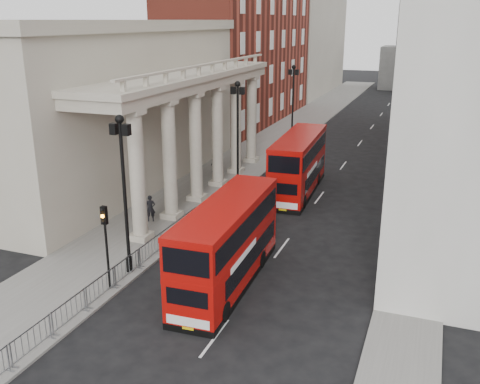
{
  "coord_description": "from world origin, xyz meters",
  "views": [
    {
      "loc": [
        13.91,
        -17.92,
        12.78
      ],
      "look_at": [
        2.95,
        11.1,
        2.78
      ],
      "focal_mm": 40.0,
      "sensor_mm": 36.0,
      "label": 1
    }
  ],
  "objects": [
    {
      "name": "portico_building",
      "position": [
        -10.5,
        18.0,
        6.0
      ],
      "size": [
        9.0,
        28.0,
        12.0
      ],
      "primitive_type": "cube",
      "color": "#A19987",
      "rests_on": "ground"
    },
    {
      "name": "monument_column",
      "position": [
        6.0,
        92.0,
        15.98
      ],
      "size": [
        8.0,
        8.0,
        54.2
      ],
      "color": "#60605E",
      "rests_on": "ground"
    },
    {
      "name": "bus_near",
      "position": [
        4.66,
        4.78,
        2.25
      ],
      "size": [
        2.77,
        10.05,
        4.3
      ],
      "rotation": [
        0.0,
        0.0,
        0.04
      ],
      "color": "#A60B07",
      "rests_on": "ground"
    },
    {
      "name": "crowd_barriers",
      "position": [
        -0.35,
        2.23,
        0.67
      ],
      "size": [
        0.5,
        18.75,
        1.1
      ],
      "color": "gray",
      "rests_on": "sidewalk_west"
    },
    {
      "name": "traffic_light",
      "position": [
        -0.5,
        1.98,
        3.11
      ],
      "size": [
        0.28,
        0.33,
        4.3
      ],
      "color": "black",
      "rests_on": "sidewalk_west"
    },
    {
      "name": "lamp_post_north",
      "position": [
        -0.6,
        36.0,
        4.91
      ],
      "size": [
        1.05,
        0.44,
        8.32
      ],
      "color": "black",
      "rests_on": "sidewalk_west"
    },
    {
      "name": "lamp_post_mid",
      "position": [
        -0.6,
        20.0,
        4.91
      ],
      "size": [
        1.05,
        0.44,
        8.32
      ],
      "color": "black",
      "rests_on": "sidewalk_west"
    },
    {
      "name": "pedestrian_a",
      "position": [
        -3.26,
        10.91,
        0.99
      ],
      "size": [
        0.76,
        0.66,
        1.75
      ],
      "primitive_type": "imported",
      "rotation": [
        0.0,
        0.0,
        0.47
      ],
      "color": "black",
      "rests_on": "sidewalk_west"
    },
    {
      "name": "lamp_post_south",
      "position": [
        -0.6,
        4.0,
        4.91
      ],
      "size": [
        1.05,
        0.44,
        8.32
      ],
      "color": "black",
      "rests_on": "sidewalk_west"
    },
    {
      "name": "ground",
      "position": [
        0.0,
        0.0,
        0.0
      ],
      "size": [
        260.0,
        260.0,
        0.0
      ],
      "primitive_type": "plane",
      "color": "black",
      "rests_on": "ground"
    },
    {
      "name": "pedestrian_c",
      "position": [
        -3.99,
        23.4,
        1.0
      ],
      "size": [
        1.02,
        0.89,
        1.75
      ],
      "primitive_type": "imported",
      "rotation": [
        0.0,
        0.0,
        5.81
      ],
      "color": "black",
      "rests_on": "sidewalk_west"
    },
    {
      "name": "west_building_far",
      "position": [
        -10.5,
        80.0,
        10.0
      ],
      "size": [
        9.0,
        30.0,
        20.0
      ],
      "primitive_type": "cube",
      "color": "#A19987",
      "rests_on": "ground"
    },
    {
      "name": "bus_far",
      "position": [
        4.13,
        20.72,
        2.34
      ],
      "size": [
        3.08,
        10.51,
        4.49
      ],
      "rotation": [
        0.0,
        0.0,
        0.06
      ],
      "color": "#A70B07",
      "rests_on": "ground"
    },
    {
      "name": "brick_building",
      "position": [
        -10.5,
        48.0,
        11.0
      ],
      "size": [
        9.0,
        32.0,
        22.0
      ],
      "primitive_type": "cube",
      "color": "maroon",
      "rests_on": "ground"
    },
    {
      "name": "pedestrian_b",
      "position": [
        -3.35,
        14.16,
        0.98
      ],
      "size": [
        0.92,
        0.76,
        1.72
      ],
      "primitive_type": "imported",
      "rotation": [
        0.0,
        0.0,
        3.28
      ],
      "color": "black",
      "rests_on": "sidewalk_west"
    },
    {
      "name": "east_building",
      "position": [
        16.0,
        32.0,
        12.5
      ],
      "size": [
        8.0,
        55.0,
        25.0
      ],
      "primitive_type": "cube",
      "color": "beige",
      "rests_on": "ground"
    },
    {
      "name": "kerb",
      "position": [
        -0.05,
        30.0,
        0.07
      ],
      "size": [
        0.2,
        140.0,
        0.14
      ],
      "primitive_type": "cube",
      "color": "slate",
      "rests_on": "ground"
    },
    {
      "name": "sidewalk_west",
      "position": [
        -3.0,
        30.0,
        0.06
      ],
      "size": [
        6.0,
        140.0,
        0.12
      ],
      "primitive_type": "cube",
      "color": "slate",
      "rests_on": "ground"
    },
    {
      "name": "sidewalk_east",
      "position": [
        13.5,
        30.0,
        0.06
      ],
      "size": [
        3.0,
        140.0,
        0.12
      ],
      "primitive_type": "cube",
      "color": "slate",
      "rests_on": "ground"
    }
  ]
}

